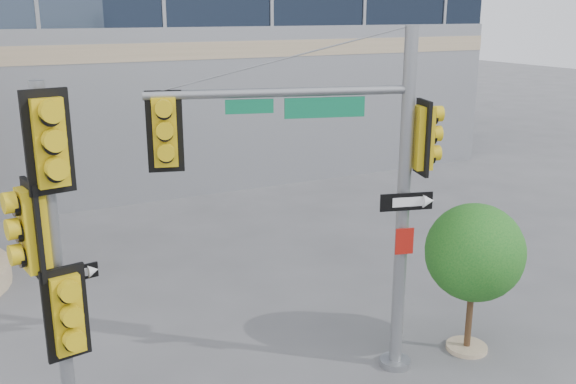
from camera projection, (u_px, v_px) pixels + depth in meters
name	position (u px, v px, depth m)	size (l,w,h in m)	color
main_signal_pole	(342.00, 170.00, 11.00)	(4.77, 1.73, 6.31)	slate
secondary_signal_pole	(52.00, 250.00, 8.96)	(1.03, 0.75, 5.65)	slate
street_tree	(475.00, 256.00, 12.34)	(1.94, 1.90, 3.03)	tan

